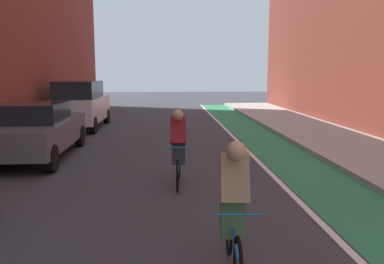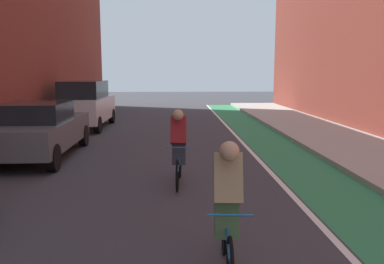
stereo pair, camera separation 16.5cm
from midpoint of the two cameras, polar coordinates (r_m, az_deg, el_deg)
name	(u,v)px [view 1 (the left image)]	position (r m, az deg, el deg)	size (l,w,h in m)	color
ground_plane	(155,178)	(9.00, -5.84, -6.55)	(77.56, 77.56, 0.00)	#38383D
bike_lane_paint	(286,157)	(11.40, 12.93, -3.49)	(1.60, 35.26, 0.00)	#2D8451
lane_divider_stripe	(254,157)	(11.18, 8.50, -3.60)	(0.12, 35.26, 0.00)	white
sidewalk_right	(367,153)	(12.25, 23.49, -2.83)	(3.07, 35.26, 0.14)	#A8A59E
parked_sedan_gray	(34,130)	(11.67, -22.05, 0.29)	(1.98, 4.46, 1.53)	#595B60
parked_suv_white	(80,104)	(17.26, -15.99, 3.85)	(1.86, 4.31, 1.98)	silver
cyclist_mid	(233,203)	(4.67, 4.95, -10.18)	(0.48, 1.72, 1.61)	black
cyclist_trailing	(178,147)	(8.30, -2.53, -2.10)	(0.48, 1.69, 1.60)	black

